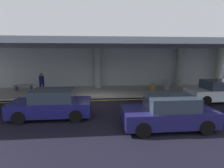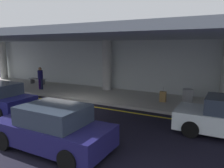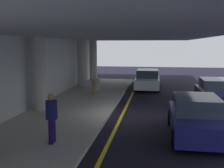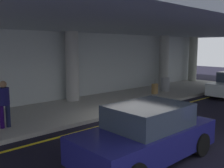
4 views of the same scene
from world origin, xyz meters
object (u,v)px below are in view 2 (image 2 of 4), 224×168
object	(u,v)px
bench_metal	(37,80)
car_navy_no2	(53,128)
support_column_far_left	(3,60)
trash_bin_steel	(188,97)
traveler_with_luggage	(40,77)
suitcase_upright_primary	(163,97)
support_column_left_mid	(107,65)

from	to	relation	value
bench_metal	car_navy_no2	bearing A→B (deg)	-40.86
support_column_far_left	trash_bin_steel	distance (m)	18.25
car_navy_no2	trash_bin_steel	size ratio (longest dim) A/B	4.82
traveler_with_luggage	suitcase_upright_primary	world-z (taller)	traveler_with_luggage
car_navy_no2	traveler_with_luggage	bearing A→B (deg)	137.87
car_navy_no2	trash_bin_steel	distance (m)	8.14
support_column_far_left	traveler_with_luggage	world-z (taller)	support_column_far_left
car_navy_no2	suitcase_upright_primary	bearing A→B (deg)	76.60
support_column_left_mid	traveler_with_luggage	size ratio (longest dim) A/B	2.17
traveler_with_luggage	trash_bin_steel	bearing A→B (deg)	-109.88
trash_bin_steel	support_column_far_left	bearing A→B (deg)	175.16
suitcase_upright_primary	support_column_far_left	bearing A→B (deg)	152.16
traveler_with_luggage	trash_bin_steel	size ratio (longest dim) A/B	1.98
support_column_left_mid	bench_metal	size ratio (longest dim) A/B	2.28
support_column_left_mid	traveler_with_luggage	world-z (taller)	support_column_left_mid
car_navy_no2	traveler_with_luggage	distance (m)	10.10
suitcase_upright_primary	trash_bin_steel	bearing A→B (deg)	-12.67
support_column_far_left	bench_metal	xyz separation A→B (m)	(5.51, -0.80, -1.47)
support_column_far_left	bench_metal	bearing A→B (deg)	-8.26
car_navy_no2	trash_bin_steel	xyz separation A→B (m)	(3.03, 7.55, -0.14)
car_navy_no2	support_column_far_left	bearing A→B (deg)	148.48
car_navy_no2	bench_metal	distance (m)	12.66
support_column_left_mid	traveler_with_luggage	xyz separation A→B (m)	(-4.45, -2.37, -0.86)
suitcase_upright_primary	car_navy_no2	bearing A→B (deg)	-124.80
car_navy_no2	bench_metal	size ratio (longest dim) A/B	2.56
support_column_far_left	support_column_left_mid	size ratio (longest dim) A/B	1.00
bench_metal	traveler_with_luggage	bearing A→B (deg)	-37.70
support_column_far_left	support_column_left_mid	world-z (taller)	same
traveler_with_luggage	trash_bin_steel	xyz separation A→B (m)	(10.58, 0.84, -0.54)
support_column_far_left	support_column_left_mid	bearing A→B (deg)	0.00
support_column_far_left	traveler_with_luggage	bearing A→B (deg)	-17.45
suitcase_upright_primary	trash_bin_steel	distance (m)	1.37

